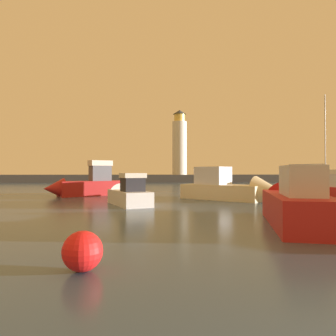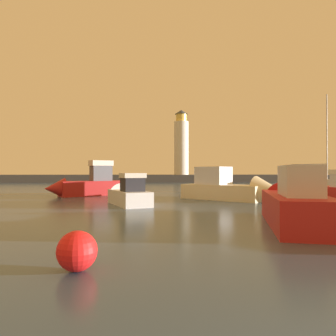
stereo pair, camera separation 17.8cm
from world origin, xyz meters
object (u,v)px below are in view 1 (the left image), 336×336
mooring_buoy (83,251)px  motorboat_5 (293,204)px  motorboat_0 (331,189)px  motorboat_2 (126,194)px  motorboat_1 (87,185)px  motorboat_4 (237,190)px  sailboat_moored (318,184)px  lighthouse (180,144)px

mooring_buoy → motorboat_5: bearing=38.6°
motorboat_0 → motorboat_2: bearing=-165.8°
motorboat_0 → motorboat_5: 15.62m
motorboat_1 → motorboat_2: size_ratio=1.22×
motorboat_4 → motorboat_0: bearing=14.5°
sailboat_moored → motorboat_2: bearing=-145.2°
motorboat_2 → motorboat_4: size_ratio=0.79×
motorboat_1 → motorboat_2: (3.88, -7.34, -0.31)m
motorboat_4 → mooring_buoy: bearing=-116.7°
motorboat_5 → motorboat_4: bearing=86.5°
lighthouse → motorboat_1: size_ratio=1.85×
lighthouse → sailboat_moored: (13.65, -28.43, -7.20)m
motorboat_1 → mooring_buoy: size_ratio=8.34×
lighthouse → motorboat_0: 41.02m
motorboat_5 → sailboat_moored: sailboat_moored is taller
mooring_buoy → motorboat_2: bearing=89.7°
lighthouse → motorboat_1: bearing=-108.7°
motorboat_0 → motorboat_5: bearing=-126.8°
lighthouse → mooring_buoy: size_ratio=15.40×
motorboat_4 → motorboat_5: (-0.63, -10.25, -0.01)m
lighthouse → sailboat_moored: lighthouse is taller
motorboat_5 → mooring_buoy: motorboat_5 is taller
lighthouse → sailboat_moored: bearing=-64.4°
motorboat_0 → mooring_buoy: (-16.94, -18.58, -0.27)m
lighthouse → motorboat_5: (-0.95, -52.02, -7.08)m
motorboat_0 → motorboat_2: 17.40m
motorboat_0 → sailboat_moored: size_ratio=0.62×
motorboat_0 → mooring_buoy: 25.14m
motorboat_0 → motorboat_4: (-8.72, -2.26, 0.10)m
motorboat_5 → motorboat_0: bearing=53.2°
motorboat_4 → motorboat_5: 10.27m
motorboat_4 → mooring_buoy: 18.28m
sailboat_moored → lighthouse: bearing=115.6°
motorboat_2 → motorboat_5: size_ratio=0.73×
motorboat_5 → mooring_buoy: bearing=-141.4°
lighthouse → motorboat_0: bearing=-78.0°
motorboat_4 → sailboat_moored: sailboat_moored is taller
mooring_buoy → motorboat_0: bearing=47.7°
mooring_buoy → motorboat_4: bearing=63.3°
lighthouse → motorboat_0: size_ratio=1.92×
motorboat_0 → mooring_buoy: motorboat_0 is taller
lighthouse → motorboat_5: bearing=-91.1°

